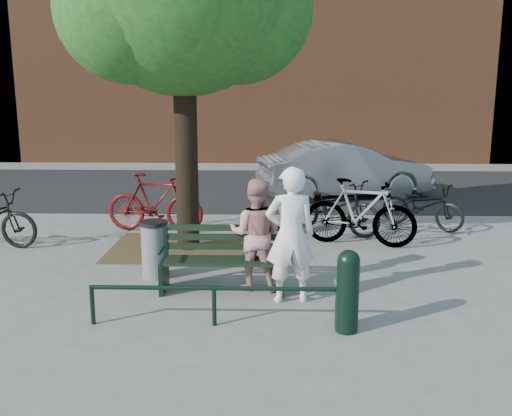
{
  "coord_description": "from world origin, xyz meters",
  "views": [
    {
      "loc": [
        0.68,
        -7.74,
        2.87
      ],
      "look_at": [
        0.45,
        1.0,
        1.01
      ],
      "focal_mm": 40.0,
      "sensor_mm": 36.0,
      "label": 1
    }
  ],
  "objects_px": {
    "bollard": "(348,288)",
    "parked_car": "(344,169)",
    "park_bench": "(223,257)",
    "person_right": "(256,234)",
    "bicycle_c": "(333,206)",
    "person_left": "(290,235)",
    "litter_bin": "(154,249)"
  },
  "relations": [
    {
      "from": "park_bench",
      "to": "bicycle_c",
      "type": "height_order",
      "value": "bicycle_c"
    },
    {
      "from": "bollard",
      "to": "person_right",
      "type": "bearing_deg",
      "value": 127.34
    },
    {
      "from": "person_left",
      "to": "litter_bin",
      "type": "height_order",
      "value": "person_left"
    },
    {
      "from": "litter_bin",
      "to": "parked_car",
      "type": "relative_size",
      "value": 0.2
    },
    {
      "from": "person_right",
      "to": "park_bench",
      "type": "bearing_deg",
      "value": 19.22
    },
    {
      "from": "person_left",
      "to": "parked_car",
      "type": "bearing_deg",
      "value": -111.34
    },
    {
      "from": "park_bench",
      "to": "person_left",
      "type": "distance_m",
      "value": 1.14
    },
    {
      "from": "person_left",
      "to": "parked_car",
      "type": "relative_size",
      "value": 0.41
    },
    {
      "from": "bollard",
      "to": "bicycle_c",
      "type": "xyz_separation_m",
      "value": [
        0.33,
        4.74,
        0.0
      ]
    },
    {
      "from": "person_right",
      "to": "litter_bin",
      "type": "distance_m",
      "value": 1.67
    },
    {
      "from": "person_right",
      "to": "bollard",
      "type": "bearing_deg",
      "value": 138.05
    },
    {
      "from": "bollard",
      "to": "bicycle_c",
      "type": "distance_m",
      "value": 4.75
    },
    {
      "from": "park_bench",
      "to": "bollard",
      "type": "height_order",
      "value": "bollard"
    },
    {
      "from": "person_left",
      "to": "litter_bin",
      "type": "xyz_separation_m",
      "value": [
        -2.04,
        0.95,
        -0.48
      ]
    },
    {
      "from": "bollard",
      "to": "parked_car",
      "type": "xyz_separation_m",
      "value": [
        1.03,
        8.56,
        0.2
      ]
    },
    {
      "from": "park_bench",
      "to": "person_right",
      "type": "height_order",
      "value": "person_right"
    },
    {
      "from": "person_left",
      "to": "parked_car",
      "type": "height_order",
      "value": "person_left"
    },
    {
      "from": "person_right",
      "to": "bollard",
      "type": "distance_m",
      "value": 1.87
    },
    {
      "from": "person_right",
      "to": "bicycle_c",
      "type": "relative_size",
      "value": 0.78
    },
    {
      "from": "bollard",
      "to": "litter_bin",
      "type": "relative_size",
      "value": 1.14
    },
    {
      "from": "person_right",
      "to": "bicycle_c",
      "type": "height_order",
      "value": "person_right"
    },
    {
      "from": "park_bench",
      "to": "parked_car",
      "type": "distance_m",
      "value": 7.63
    },
    {
      "from": "person_left",
      "to": "litter_bin",
      "type": "relative_size",
      "value": 2.11
    },
    {
      "from": "person_left",
      "to": "bollard",
      "type": "distance_m",
      "value": 1.23
    },
    {
      "from": "person_right",
      "to": "bicycle_c",
      "type": "distance_m",
      "value": 3.58
    },
    {
      "from": "park_bench",
      "to": "person_right",
      "type": "relative_size",
      "value": 1.08
    },
    {
      "from": "bollard",
      "to": "litter_bin",
      "type": "bearing_deg",
      "value": 144.4
    },
    {
      "from": "person_right",
      "to": "litter_bin",
      "type": "xyz_separation_m",
      "value": [
        -1.56,
        0.45,
        -0.36
      ]
    },
    {
      "from": "bicycle_c",
      "to": "person_left",
      "type": "bearing_deg",
      "value": -158.34
    },
    {
      "from": "bollard",
      "to": "litter_bin",
      "type": "distance_m",
      "value": 3.31
    },
    {
      "from": "person_left",
      "to": "parked_car",
      "type": "xyz_separation_m",
      "value": [
        1.68,
        7.59,
        -0.19
      ]
    },
    {
      "from": "person_left",
      "to": "parked_car",
      "type": "distance_m",
      "value": 7.77
    }
  ]
}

